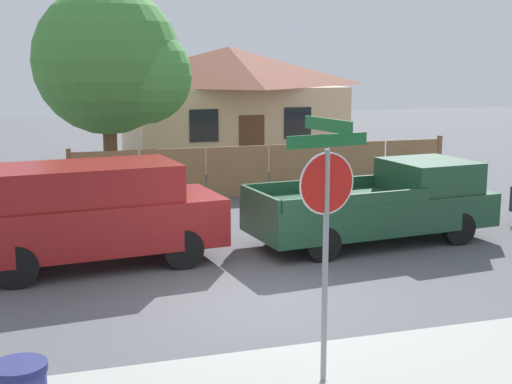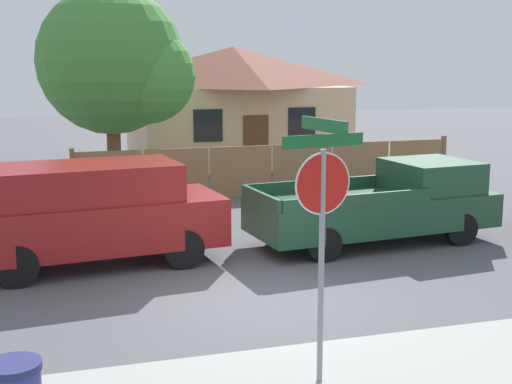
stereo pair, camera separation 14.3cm
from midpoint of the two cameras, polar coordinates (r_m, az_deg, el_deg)
The scene contains 7 objects.
ground_plane at distance 11.87m, azimuth -0.20°, elevation -8.54°, with size 80.00×80.00×0.00m, color #56565B.
wooden_fence at distance 20.70m, azimuth 0.84°, elevation 1.78°, with size 11.36×0.12×1.55m.
house at distance 27.46m, azimuth -2.35°, elevation 7.15°, with size 8.10×6.44×4.36m.
oak_tree at distance 20.69m, azimuth -11.42°, elevation 9.99°, with size 4.36×4.15×5.93m.
red_suv at distance 13.81m, azimuth -13.33°, elevation -1.55°, with size 5.00×2.40×1.96m.
orange_pickup at distance 15.53m, azimuth 9.80°, elevation -0.97°, with size 5.45×2.49×1.71m.
stop_sign at distance 8.38m, azimuth 5.17°, elevation -1.01°, with size 1.07×0.96×3.22m.
Camera 1 is at (-3.39, -10.70, 3.88)m, focal length 50.00 mm.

